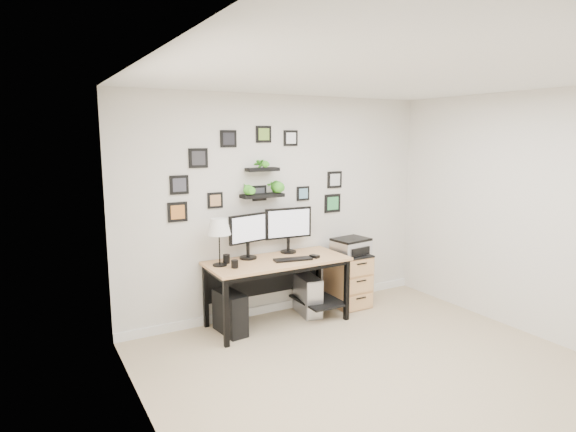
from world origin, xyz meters
TOP-DOWN VIEW (x-y plane):
  - room at (0.00, 1.98)m, footprint 4.00×4.00m
  - desk at (-0.22, 1.67)m, footprint 1.60×0.70m
  - monitor_left at (-0.52, 1.83)m, footprint 0.50×0.23m
  - monitor_right at (0.02, 1.86)m, footprint 0.58×0.20m
  - keyboard at (-0.11, 1.52)m, footprint 0.45×0.22m
  - mouse at (0.16, 1.50)m, footprint 0.10×0.12m
  - table_lamp at (-0.91, 1.72)m, footprint 0.25×0.25m
  - mug at (-0.81, 1.55)m, footprint 0.07×0.07m
  - pen_cup at (-0.81, 1.77)m, footprint 0.08×0.08m
  - pc_tower_black at (-0.83, 1.64)m, footprint 0.25×0.48m
  - pc_tower_grey at (0.20, 1.71)m, footprint 0.28×0.50m
  - file_cabinet at (0.81, 1.72)m, footprint 0.43×0.53m
  - printer at (0.83, 1.71)m, footprint 0.47×0.40m
  - wall_decor at (-0.30, 1.93)m, footprint 2.24×0.18m

SIDE VIEW (x-z plane):
  - room at x=0.00m, z-range -1.95..2.05m
  - pc_tower_black at x=-0.83m, z-range 0.00..0.46m
  - pc_tower_grey at x=0.20m, z-range 0.00..0.47m
  - file_cabinet at x=0.81m, z-range 0.00..0.67m
  - desk at x=-0.22m, z-range 0.25..1.00m
  - keyboard at x=-0.11m, z-range 0.75..0.77m
  - mouse at x=0.16m, z-range 0.75..0.78m
  - printer at x=0.83m, z-range 0.67..0.87m
  - mug at x=-0.81m, z-range 0.75..0.83m
  - pen_cup at x=-0.81m, z-range 0.75..0.85m
  - monitor_left at x=-0.52m, z-range 0.79..1.31m
  - monitor_right at x=0.02m, z-range 0.80..1.34m
  - table_lamp at x=-0.91m, z-range 0.91..1.42m
  - wall_decor at x=-0.30m, z-range 1.10..2.18m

